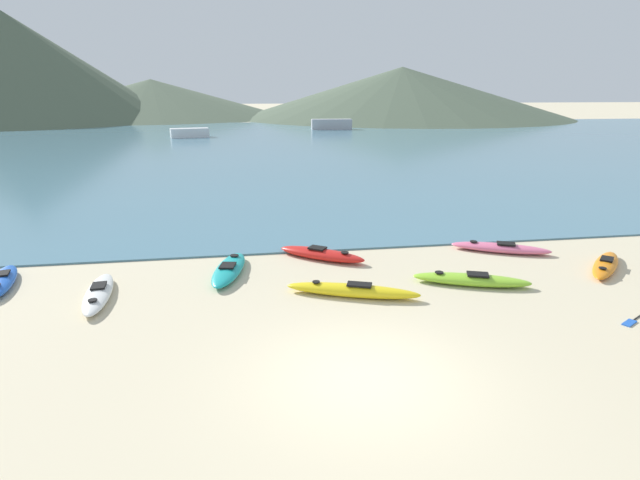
% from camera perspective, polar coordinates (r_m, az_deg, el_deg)
% --- Properties ---
extents(ground_plane, '(400.00, 400.00, 0.00)m').
position_cam_1_polar(ground_plane, '(9.78, 5.10, -15.35)').
color(ground_plane, beige).
extents(bay_water, '(160.00, 70.00, 0.06)m').
position_cam_1_polar(bay_water, '(50.95, -6.92, 10.83)').
color(bay_water, teal).
rests_on(bay_water, ground_plane).
extents(far_hill_midleft, '(53.89, 53.89, 17.84)m').
position_cam_1_polar(far_hill_midleft, '(103.96, -31.92, 16.42)').
color(far_hill_midleft, '#4C5B47').
rests_on(far_hill_midleft, ground_plane).
extents(far_hill_midright, '(53.43, 53.43, 7.29)m').
position_cam_1_polar(far_hill_midright, '(108.38, -18.65, 15.10)').
color(far_hill_midright, '#4C5B47').
rests_on(far_hill_midright, ground_plane).
extents(far_hill_right, '(63.99, 63.99, 9.54)m').
position_cam_1_polar(far_hill_right, '(103.22, 9.30, 16.31)').
color(far_hill_right, '#4C5B47').
rests_on(far_hill_right, ground_plane).
extents(kayak_on_sand_0, '(3.23, 1.74, 0.34)m').
position_cam_1_polar(kayak_on_sand_0, '(14.48, 16.91, -4.36)').
color(kayak_on_sand_0, '#8CCC2D').
rests_on(kayak_on_sand_0, ground_plane).
extents(kayak_on_sand_1, '(3.17, 2.00, 0.33)m').
position_cam_1_polar(kayak_on_sand_1, '(17.68, 19.94, -0.85)').
color(kayak_on_sand_1, '#E5668C').
rests_on(kayak_on_sand_1, ground_plane).
extents(kayak_on_sand_2, '(0.89, 2.91, 0.32)m').
position_cam_1_polar(kayak_on_sand_2, '(14.21, -23.99, -5.58)').
color(kayak_on_sand_2, white).
rests_on(kayak_on_sand_2, ground_plane).
extents(kayak_on_sand_3, '(2.80, 2.28, 0.38)m').
position_cam_1_polar(kayak_on_sand_3, '(15.93, 0.17, -1.61)').
color(kayak_on_sand_3, red).
rests_on(kayak_on_sand_3, ground_plane).
extents(kayak_on_sand_4, '(3.51, 1.78, 0.36)m').
position_cam_1_polar(kayak_on_sand_4, '(13.14, 3.74, -5.76)').
color(kayak_on_sand_4, yellow).
rests_on(kayak_on_sand_4, ground_plane).
extents(kayak_on_sand_5, '(1.19, 2.70, 0.35)m').
position_cam_1_polar(kayak_on_sand_5, '(16.32, -32.55, -3.95)').
color(kayak_on_sand_5, blue).
rests_on(kayak_on_sand_5, ground_plane).
extents(kayak_on_sand_6, '(1.33, 3.02, 0.34)m').
position_cam_1_polar(kayak_on_sand_6, '(14.89, -10.36, -3.30)').
color(kayak_on_sand_6, teal).
rests_on(kayak_on_sand_6, ground_plane).
extents(kayak_on_sand_7, '(2.49, 2.51, 0.30)m').
position_cam_1_polar(kayak_on_sand_7, '(17.37, 29.84, -2.47)').
color(kayak_on_sand_7, orange).
rests_on(kayak_on_sand_7, ground_plane).
extents(moored_boat_0, '(4.41, 2.41, 1.01)m').
position_cam_1_polar(moored_boat_0, '(59.57, -14.68, 11.77)').
color(moored_boat_0, white).
rests_on(moored_boat_0, bay_water).
extents(moored_boat_1, '(5.49, 1.79, 1.37)m').
position_cam_1_polar(moored_boat_1, '(69.61, 1.32, 13.09)').
color(moored_boat_1, '#B2B2B7').
rests_on(moored_boat_1, bay_water).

